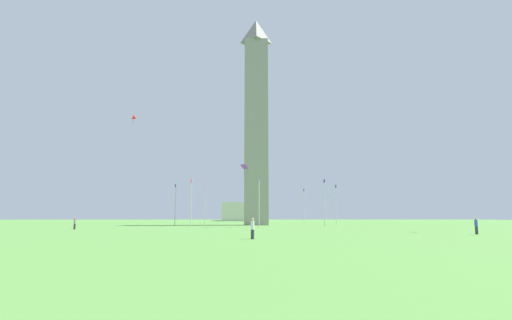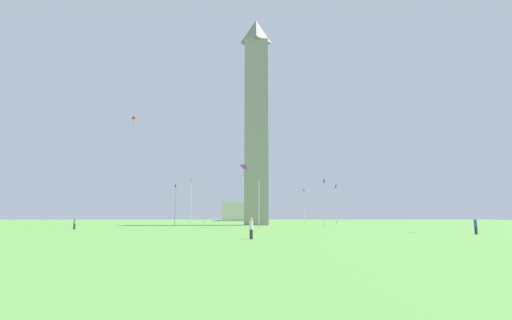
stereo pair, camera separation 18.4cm
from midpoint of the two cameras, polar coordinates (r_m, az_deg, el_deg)
name	(u,v)px [view 1 (the left image)]	position (r m, az deg, el deg)	size (l,w,h in m)	color
ground_plane	(256,225)	(83.85, -0.06, -9.67)	(260.00, 260.00, 0.00)	#548C3D
obelisk_monument	(256,119)	(86.59, -0.06, 6.18)	(5.20, 5.20, 47.30)	gray
flagpole_n	(259,199)	(66.35, 0.38, -5.85)	(1.12, 0.14, 8.86)	silver
flagpole_ne	(324,200)	(72.94, 10.04, -5.95)	(1.12, 0.14, 8.86)	silver
flagpole_e	(336,203)	(86.13, 11.73, -6.25)	(1.12, 0.14, 8.86)	silver
flagpole_se	(304,204)	(97.29, 7.07, -6.58)	(1.12, 0.14, 8.86)	silver
flagpole_s	(254,205)	(101.31, -0.35, -6.71)	(1.12, 0.14, 8.86)	silver
flagpole_sw	(205,204)	(96.67, -7.68, -6.56)	(1.12, 0.14, 8.86)	silver
flagpole_w	(175,203)	(85.13, -11.99, -6.22)	(1.12, 0.14, 8.86)	silver
flagpole_nw	(191,200)	(72.11, -9.70, -5.93)	(1.12, 0.14, 8.86)	silver
person_white_shirt	(253,229)	(33.16, -0.68, -10.17)	(0.32, 0.32, 1.79)	#2D2D38
person_blue_shirt	(476,226)	(47.84, 29.87, -8.53)	(0.32, 0.32, 1.76)	#2D2D38
person_gray_shirt	(75,224)	(62.68, -25.46, -8.57)	(0.32, 0.32, 1.66)	#2D2D38
kite_red_delta	(133,118)	(69.24, -17.86, 5.98)	(0.96, 1.17, 1.71)	red
kite_purple_diamond	(244,167)	(67.57, -1.81, -1.04)	(1.51, 1.55, 2.02)	purple
distant_building	(244,212)	(160.85, -1.77, -7.75)	(28.52, 17.28, 7.18)	beige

